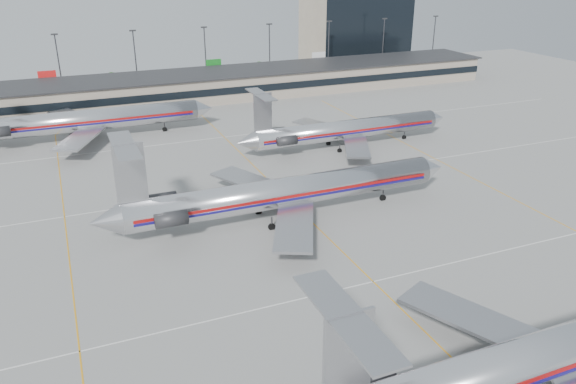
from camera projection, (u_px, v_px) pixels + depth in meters
ground at (429, 335)px, 51.86m from camera, size 260.00×260.00×0.00m
apron_markings at (373, 282)px, 60.36m from camera, size 160.00×0.15×0.02m
terminal at (185, 87)px, 133.87m from camera, size 162.00×17.00×6.25m
light_mast_row at (171, 55)px, 143.66m from camera, size 163.60×0.40×15.28m
distant_building at (355, 22)px, 177.62m from camera, size 30.00×20.00×25.00m
jet_foreground at (547, 354)px, 43.90m from camera, size 47.69×28.08×12.48m
jet_second_row at (280, 193)px, 73.23m from camera, size 49.50×29.15×12.96m
jet_third_row at (344, 130)px, 100.95m from camera, size 41.92×25.79×11.46m
jet_back_row at (82, 121)px, 104.66m from camera, size 48.33×29.73×13.22m
belt_loader at (548, 362)px, 47.68m from camera, size 3.88×2.01×1.99m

